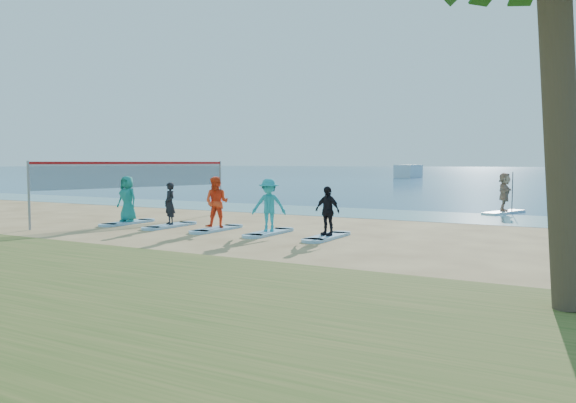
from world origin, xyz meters
The scene contains 17 objects.
ground centered at (0.00, 0.00, 0.00)m, with size 600.00×600.00×0.00m, color tan.
shallow_water centered at (0.00, 10.50, 0.01)m, with size 600.00×600.00×0.00m, color teal.
ocean centered at (0.00, 160.00, 0.01)m, with size 600.00×600.00×0.00m, color navy.
volleyball_net centered at (-6.46, 2.68, 1.90)m, with size 2.22×8.83×2.50m.
paddleboard centered at (6.51, 13.52, 0.06)m, with size 0.70×3.00×0.12m, color silver.
paddleboarder centered at (6.51, 13.52, 1.04)m, with size 1.70×0.54×1.84m, color tan.
boat_offshore_a centered at (-16.18, 72.44, 0.00)m, with size 2.68×7.22×2.06m, color silver.
surfboard_0 centered at (-5.94, 1.53, 0.04)m, with size 0.70×2.20×0.09m, color #8CBCD9.
student_0 centered at (-5.94, 1.53, 1.00)m, with size 0.89×0.58×1.81m, color #1A8175.
surfboard_1 centered at (-3.74, 1.53, 0.04)m, with size 0.70×2.20×0.09m, color #8CBCD9.
student_1 centered at (-3.74, 1.53, 0.89)m, with size 0.58×0.38×1.60m, color black.
surfboard_2 centered at (-1.55, 1.53, 0.04)m, with size 0.70×2.20×0.09m, color #8CBCD9.
student_2 centered at (-1.55, 1.53, 1.01)m, with size 0.89×0.70×1.84m, color #F24019.
surfboard_3 centered at (0.64, 1.53, 0.04)m, with size 0.70×2.20×0.09m, color #8CBCD9.
student_3 centered at (0.64, 1.53, 0.99)m, with size 1.16×0.67×1.80m, color teal.
surfboard_4 centered at (2.83, 1.53, 0.04)m, with size 0.70×2.20×0.09m, color #8CBCD9.
student_4 centered at (2.83, 1.53, 0.89)m, with size 0.93×0.39×1.59m, color black.
Camera 1 is at (10.47, -14.77, 2.44)m, focal length 35.00 mm.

